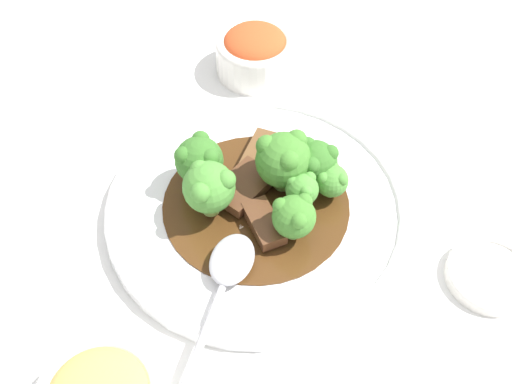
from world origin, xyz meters
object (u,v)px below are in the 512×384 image
broccoli_floret_1 (199,160)px  side_bowl_kimchi (255,52)px  broccoli_floret_4 (332,180)px  broccoli_floret_5 (210,190)px  beef_strip_0 (260,224)px  broccoli_floret_3 (302,189)px  main_plate (256,207)px  broccoli_floret_2 (316,161)px  sauce_dish (490,275)px  broccoli_floret_6 (284,159)px  beef_strip_1 (243,186)px  broccoli_floret_0 (294,216)px  beef_strip_2 (263,157)px  serving_spoon (225,279)px

broccoli_floret_1 → side_bowl_kimchi: size_ratio=0.58×
broccoli_floret_4 → broccoli_floret_5: broccoli_floret_5 is taller
beef_strip_0 → broccoli_floret_3: 0.05m
main_plate → side_bowl_kimchi: bearing=166.4°
broccoli_floret_4 → side_bowl_kimchi: bearing=-174.4°
beef_strip_0 → broccoli_floret_5: 0.06m
broccoli_floret_2 → sauce_dish: size_ratio=0.61×
broccoli_floret_1 → side_bowl_kimchi: bearing=150.6°
broccoli_floret_6 → sauce_dish: (0.14, 0.16, -0.05)m
beef_strip_1 → broccoli_floret_0: (0.06, 0.03, 0.02)m
broccoli_floret_6 → broccoli_floret_3: bearing=17.1°
beef_strip_1 → broccoli_floret_2: broccoli_floret_2 is taller
broccoli_floret_6 → beef_strip_1: bearing=-94.1°
broccoli_floret_3 → side_bowl_kimchi: size_ratio=0.45×
broccoli_floret_4 → side_bowl_kimchi: side_bowl_kimchi is taller
broccoli_floret_4 → sauce_dish: size_ratio=0.45×
beef_strip_1 → beef_strip_2: size_ratio=0.92×
main_plate → beef_strip_2: size_ratio=3.76×
side_bowl_kimchi → beef_strip_1: bearing=-17.0°
broccoli_floret_2 → broccoli_floret_4: broccoli_floret_2 is taller
main_plate → side_bowl_kimchi: size_ratio=3.14×
broccoli_floret_1 → broccoli_floret_5: size_ratio=0.91×
broccoli_floret_1 → beef_strip_0: bearing=31.8°
broccoli_floret_0 → broccoli_floret_5: (-0.04, -0.07, 0.01)m
broccoli_floret_0 → broccoli_floret_6: 0.06m
beef_strip_0 → side_bowl_kimchi: side_bowl_kimchi is taller
main_plate → serving_spoon: size_ratio=1.54×
broccoli_floret_5 → broccoli_floret_2: bearing=98.7°
broccoli_floret_5 → serving_spoon: 0.08m
beef_strip_0 → side_bowl_kimchi: (-0.25, 0.06, 0.00)m
broccoli_floret_5 → beef_strip_2: bearing=130.6°
broccoli_floret_0 → broccoli_floret_1: 0.11m
broccoli_floret_2 → broccoli_floret_4: size_ratio=1.36×
beef_strip_1 → broccoli_floret_3: bearing=55.1°
broccoli_floret_0 → side_bowl_kimchi: 0.27m
broccoli_floret_0 → side_bowl_kimchi: size_ratio=0.50×
main_plate → broccoli_floret_3: size_ratio=6.94×
broccoli_floret_2 → broccoli_floret_0: bearing=-33.5°
broccoli_floret_2 → broccoli_floret_6: broccoli_floret_6 is taller
broccoli_floret_5 → broccoli_floret_6: size_ratio=0.93×
broccoli_floret_1 → broccoli_floret_5: (0.04, 0.00, 0.00)m
beef_strip_1 → broccoli_floret_3: 0.06m
serving_spoon → sauce_dish: size_ratio=2.40×
main_plate → broccoli_floret_2: (-0.01, 0.06, 0.04)m
broccoli_floret_5 → serving_spoon: size_ratio=0.31×
beef_strip_2 → broccoli_floret_5: bearing=-49.4°
serving_spoon → broccoli_floret_2: bearing=130.3°
broccoli_floret_3 → broccoli_floret_1: bearing=-122.5°
broccoli_floret_5 → sauce_dish: broccoli_floret_5 is taller
broccoli_floret_0 → broccoli_floret_1: bearing=-140.0°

